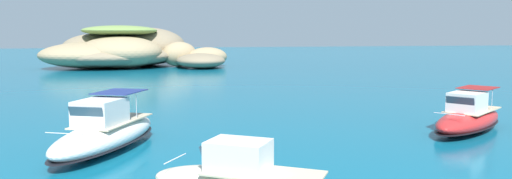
{
  "coord_description": "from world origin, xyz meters",
  "views": [
    {
      "loc": [
        -9.61,
        -9.59,
        5.49
      ],
      "look_at": [
        -1.11,
        24.68,
        1.38
      ],
      "focal_mm": 32.94,
      "sensor_mm": 36.0,
      "label": 1
    }
  ],
  "objects": [
    {
      "name": "islet_large",
      "position": [
        -13.39,
        74.87,
        2.73
      ],
      "size": [
        26.76,
        25.31,
        7.1
      ],
      "color": "#84755B",
      "rests_on": "ground"
    },
    {
      "name": "islet_small",
      "position": [
        -0.23,
        70.51,
        1.64
      ],
      "size": [
        13.03,
        12.98,
        4.32
      ],
      "color": "#9E8966",
      "rests_on": "ground"
    },
    {
      "name": "motorboat_white",
      "position": [
        -11.28,
        13.44,
        0.85
      ],
      "size": [
        6.01,
        8.78,
        2.67
      ],
      "color": "white",
      "rests_on": "ground"
    },
    {
      "name": "motorboat_red",
      "position": [
        8.46,
        13.03,
        0.78
      ],
      "size": [
        7.78,
        6.2,
        2.44
      ],
      "color": "red",
      "rests_on": "ground"
    }
  ]
}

